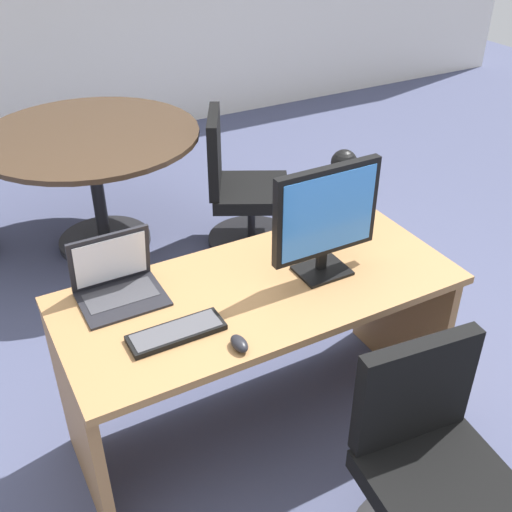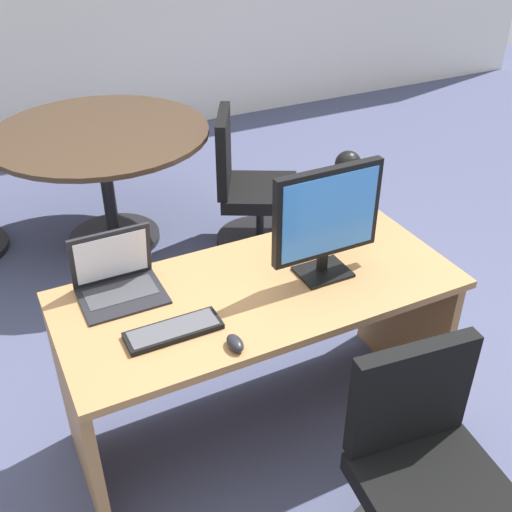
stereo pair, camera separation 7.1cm
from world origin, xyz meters
The scene contains 10 objects.
ground centered at (0.00, 1.50, 0.00)m, with size 12.00×12.00×0.00m, color #474C6B.
desk centered at (0.00, 0.05, 0.51)m, with size 1.53×0.68×0.74m.
monitor centered at (0.26, -0.03, 0.99)m, with size 0.44×0.16×0.45m.
laptop centered at (-0.49, 0.23, 0.81)m, with size 0.31×0.25×0.24m.
keyboard centered at (-0.39, -0.11, 0.75)m, with size 0.33×0.12×0.02m.
mouse centered at (-0.23, -0.27, 0.76)m, with size 0.05×0.09×0.04m.
desk_lamp centered at (0.52, 0.23, 1.00)m, with size 0.12×0.14×0.37m.
office_chair centered at (0.22, -0.78, 0.33)m, with size 0.56×0.56×0.83m.
meeting_table centered at (-0.15, 1.80, 0.57)m, with size 1.29×1.29×0.76m.
meeting_chair_near centered at (0.63, 1.39, 0.34)m, with size 0.63×0.62×0.87m.
Camera 2 is at (-0.86, -1.69, 2.11)m, focal length 43.30 mm.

